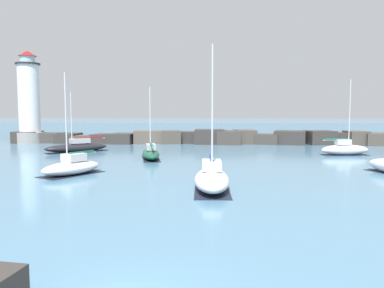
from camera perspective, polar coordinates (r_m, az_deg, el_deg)
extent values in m
cube|color=teal|center=(121.73, 3.42, 2.44)|extent=(400.00, 116.00, 0.01)
cube|color=#383330|center=(69.55, -23.74, 0.99)|extent=(4.37, 4.78, 1.92)
cube|color=#423D38|center=(68.09, -20.71, 0.91)|extent=(3.98, 3.64, 1.67)
cube|color=#383330|center=(66.94, -18.29, 0.88)|extent=(3.54, 5.02, 1.60)
cube|color=#4C443D|center=(65.62, -16.16, 0.73)|extent=(4.57, 4.37, 1.30)
cube|color=#383330|center=(65.20, -13.18, 0.85)|extent=(3.96, 4.95, 1.48)
cube|color=#383330|center=(63.33, -10.57, 0.85)|extent=(4.02, 5.31, 1.64)
cube|color=brown|center=(63.00, -6.58, 1.09)|extent=(5.20, 4.86, 2.09)
cube|color=#4C443D|center=(61.98, -3.17, 1.06)|extent=(3.64, 4.03, 2.12)
cube|color=#383330|center=(62.67, -0.40, 1.02)|extent=(4.44, 3.92, 1.92)
cube|color=#383330|center=(61.39, 2.72, 1.13)|extent=(4.86, 4.56, 2.34)
cube|color=#423D38|center=(61.19, 5.71, 1.02)|extent=(4.00, 5.26, 2.17)
cube|color=#4C443D|center=(62.50, 8.07, 1.11)|extent=(3.73, 4.80, 2.24)
cube|color=#423D38|center=(62.02, 11.33, 0.75)|extent=(4.50, 4.44, 1.64)
cube|color=#383330|center=(62.87, 14.70, 0.97)|extent=(5.80, 5.82, 2.14)
cube|color=#383330|center=(63.79, 18.91, 0.94)|extent=(4.82, 4.56, 2.19)
cube|color=#383330|center=(65.05, 21.05, 0.82)|extent=(3.36, 3.45, 1.88)
cube|color=#4C443D|center=(65.09, 23.71, 0.87)|extent=(3.29, 4.12, 2.18)
cube|color=#4C443D|center=(66.23, 26.75, 0.69)|extent=(5.53, 5.48, 1.88)
cylinder|color=gray|center=(68.94, -23.41, 0.92)|extent=(4.63, 4.63, 1.80)
cylinder|color=white|center=(68.84, -23.59, 6.35)|extent=(3.43, 3.43, 11.26)
cylinder|color=#232328|center=(69.27, -23.76, 11.11)|extent=(3.95, 3.95, 0.25)
cylinder|color=silver|center=(69.35, -23.78, 11.68)|extent=(2.40, 2.40, 1.15)
cone|color=#B21919|center=(69.49, -23.81, 12.52)|extent=(2.92, 2.92, 0.90)
ellipsoid|color=#195138|center=(41.86, -6.31, -1.54)|extent=(3.43, 7.05, 1.05)
cube|color=black|center=(41.92, -6.30, -2.23)|extent=(3.31, 6.71, 0.03)
cube|color=#B2B2B7|center=(41.44, -6.29, -0.43)|extent=(1.47, 2.23, 0.64)
cylinder|color=silver|center=(42.11, -6.40, 3.94)|extent=(0.12, 0.12, 6.94)
cylinder|color=#BCBCC1|center=(40.40, -6.21, -0.24)|extent=(1.02, 3.66, 0.10)
cube|color=#1E664C|center=(40.39, -6.22, -0.10)|extent=(0.98, 3.14, 0.20)
ellipsoid|color=black|center=(50.95, -17.15, -0.54)|extent=(7.65, 7.07, 1.12)
cube|color=black|center=(51.01, -17.13, -1.15)|extent=(7.31, 6.76, 0.03)
cube|color=#B2B2B7|center=(51.02, -16.74, 0.47)|extent=(2.66, 2.53, 0.64)
cylinder|color=silver|center=(50.55, -17.92, 3.82)|extent=(0.12, 0.12, 6.67)
cylinder|color=#BCBCC1|center=(51.43, -15.45, 0.79)|extent=(3.48, 3.05, 0.10)
cube|color=maroon|center=(51.42, -15.45, 0.90)|extent=(3.03, 2.68, 0.20)
ellipsoid|color=white|center=(25.38, 3.03, -5.47)|extent=(2.73, 7.01, 1.26)
cube|color=black|center=(25.50, 3.02, -6.83)|extent=(2.67, 6.67, 0.03)
cube|color=silver|center=(25.56, 3.01, -3.23)|extent=(1.41, 2.14, 0.64)
cylinder|color=silver|center=(24.45, 3.11, 5.39)|extent=(0.12, 0.12, 8.29)
cylinder|color=#BCBCC1|center=(26.56, 2.95, -2.43)|extent=(0.32, 3.79, 0.10)
cube|color=navy|center=(26.55, 2.95, -2.21)|extent=(0.38, 3.23, 0.20)
ellipsoid|color=silver|center=(32.80, -17.89, -3.49)|extent=(4.89, 6.03, 1.10)
cube|color=black|center=(32.88, -17.86, -4.41)|extent=(4.71, 5.76, 0.03)
cube|color=silver|center=(32.85, -17.55, -1.94)|extent=(2.01, 2.12, 0.64)
cylinder|color=silver|center=(32.22, -18.67, 3.86)|extent=(0.12, 0.12, 7.32)
cylinder|color=#BCBCC1|center=(33.34, -16.44, -1.41)|extent=(1.58, 2.69, 0.10)
cube|color=#1E664C|center=(33.33, -16.45, -1.24)|extent=(1.45, 2.34, 0.20)
ellipsoid|color=silver|center=(48.84, 22.27, -0.83)|extent=(6.04, 2.71, 1.26)
cube|color=black|center=(48.90, 22.25, -1.55)|extent=(5.75, 2.63, 0.03)
cube|color=silver|center=(48.63, 22.00, 0.28)|extent=(1.88, 1.25, 0.64)
cylinder|color=silver|center=(48.83, 22.90, 4.48)|extent=(0.12, 0.12, 7.82)
cylinder|color=#BCBCC1|center=(48.22, 21.08, 0.55)|extent=(3.18, 0.63, 0.10)
cube|color=#1E664C|center=(48.21, 21.08, 0.66)|extent=(2.72, 0.65, 0.20)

